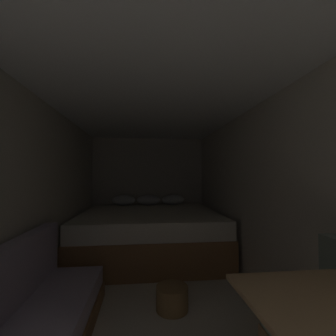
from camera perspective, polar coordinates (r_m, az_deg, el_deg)
ground_plane at (r=2.63m, az=-3.56°, el=-30.78°), size 7.08×7.08×0.00m
wall_back at (r=4.87m, az=-4.87°, el=-4.77°), size 2.37×0.05×2.05m
wall_left at (r=2.54m, az=-30.82°, el=-7.21°), size 0.05×5.08×2.05m
wall_right at (r=2.64m, az=22.75°, el=-7.13°), size 0.05×5.08×2.05m
ceiling_slab at (r=2.44m, az=-3.46°, el=17.31°), size 2.37×5.08×0.05m
bed at (r=3.92m, az=-4.56°, el=-15.35°), size 2.15×2.00×0.89m
wicker_basket at (r=2.52m, az=1.02°, el=-29.32°), size 0.30×0.30×0.22m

